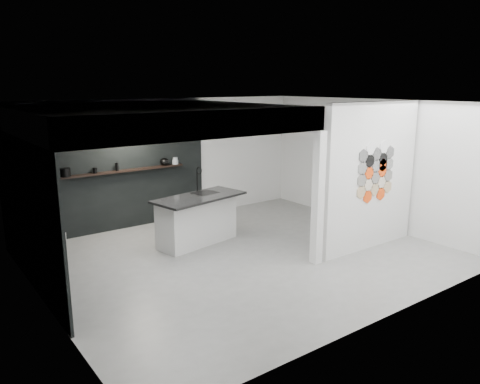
% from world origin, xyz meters
% --- Properties ---
extents(floor, '(7.00, 6.00, 0.01)m').
position_xyz_m(floor, '(0.00, 0.00, -0.01)').
color(floor, slate).
extents(partition_panel, '(2.45, 0.15, 2.80)m').
position_xyz_m(partition_panel, '(2.23, -1.00, 1.40)').
color(partition_panel, silver).
rests_on(partition_panel, floor).
extents(bay_clad_back, '(4.40, 0.04, 2.35)m').
position_xyz_m(bay_clad_back, '(-1.30, 2.97, 1.18)').
color(bay_clad_back, black).
rests_on(bay_clad_back, floor).
extents(bay_clad_left, '(0.04, 4.00, 2.35)m').
position_xyz_m(bay_clad_left, '(-3.47, 1.00, 1.18)').
color(bay_clad_left, black).
rests_on(bay_clad_left, floor).
extents(bulkhead, '(4.40, 4.00, 0.40)m').
position_xyz_m(bulkhead, '(-1.30, 1.00, 2.55)').
color(bulkhead, silver).
rests_on(bulkhead, corner_column).
extents(corner_column, '(0.16, 0.16, 2.35)m').
position_xyz_m(corner_column, '(0.82, -1.00, 1.18)').
color(corner_column, silver).
rests_on(corner_column, floor).
extents(fascia_beam, '(4.40, 0.16, 0.40)m').
position_xyz_m(fascia_beam, '(-1.30, -0.92, 2.55)').
color(fascia_beam, silver).
rests_on(fascia_beam, corner_column).
extents(wall_basin, '(0.40, 0.60, 0.12)m').
position_xyz_m(wall_basin, '(-3.24, 0.80, 0.85)').
color(wall_basin, silver).
rests_on(wall_basin, bay_clad_left).
extents(display_shelf, '(3.00, 0.15, 0.04)m').
position_xyz_m(display_shelf, '(-1.20, 2.87, 1.30)').
color(display_shelf, black).
rests_on(display_shelf, bay_clad_back).
extents(kitchen_island, '(1.97, 1.15, 1.49)m').
position_xyz_m(kitchen_island, '(-0.33, 1.15, 0.50)').
color(kitchen_island, silver).
rests_on(kitchen_island, floor).
extents(stockpot, '(0.23, 0.23, 0.17)m').
position_xyz_m(stockpot, '(-2.32, 2.87, 1.40)').
color(stockpot, black).
rests_on(stockpot, display_shelf).
extents(kettle, '(0.20, 0.20, 0.17)m').
position_xyz_m(kettle, '(-0.12, 2.87, 1.41)').
color(kettle, black).
rests_on(kettle, display_shelf).
extents(glass_bowl, '(0.16, 0.16, 0.10)m').
position_xyz_m(glass_bowl, '(0.15, 2.87, 1.37)').
color(glass_bowl, gray).
rests_on(glass_bowl, display_shelf).
extents(glass_vase, '(0.13, 0.13, 0.16)m').
position_xyz_m(glass_vase, '(0.15, 2.87, 1.40)').
color(glass_vase, gray).
rests_on(glass_vase, display_shelf).
extents(bottle_dark, '(0.07, 0.07, 0.17)m').
position_xyz_m(bottle_dark, '(-1.24, 2.87, 1.40)').
color(bottle_dark, black).
rests_on(bottle_dark, display_shelf).
extents(utensil_cup, '(0.12, 0.12, 0.11)m').
position_xyz_m(utensil_cup, '(-1.72, 2.87, 1.38)').
color(utensil_cup, black).
rests_on(utensil_cup, display_shelf).
extents(hex_tile_cluster, '(1.04, 0.02, 1.16)m').
position_xyz_m(hex_tile_cluster, '(2.26, -1.09, 1.50)').
color(hex_tile_cluster, tan).
rests_on(hex_tile_cluster, partition_panel).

